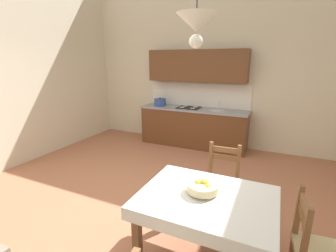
# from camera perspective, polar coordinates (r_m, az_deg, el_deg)

# --- Properties ---
(ground_plane) EXTENTS (6.36, 6.31, 0.10)m
(ground_plane) POSITION_cam_1_polar(r_m,az_deg,el_deg) (3.69, -4.91, -17.88)
(ground_plane) COLOR #AD6B4C
(wall_back) EXTENTS (6.36, 0.12, 4.26)m
(wall_back) POSITION_cam_1_polar(r_m,az_deg,el_deg) (5.81, 9.48, 16.65)
(wall_back) COLOR beige
(wall_back) RESTS_ON ground_plane
(kitchen_cabinetry) EXTENTS (2.48, 0.63, 2.20)m
(kitchen_cabinetry) POSITION_cam_1_polar(r_m,az_deg,el_deg) (5.65, 6.16, 3.82)
(kitchen_cabinetry) COLOR brown
(kitchen_cabinetry) RESTS_ON ground_plane
(dining_table) EXTENTS (1.24, 0.96, 0.75)m
(dining_table) POSITION_cam_1_polar(r_m,az_deg,el_deg) (2.42, 9.02, -18.79)
(dining_table) COLOR brown
(dining_table) RESTS_ON ground_plane
(dining_chair_kitchen_side) EXTENTS (0.44, 0.44, 0.93)m
(dining_chair_kitchen_side) POSITION_cam_1_polar(r_m,az_deg,el_deg) (3.27, 12.51, -12.92)
(dining_chair_kitchen_side) COLOR #D1BC89
(dining_chair_kitchen_side) RESTS_ON ground_plane
(dining_chair_window_side) EXTENTS (0.45, 0.45, 0.93)m
(dining_chair_window_side) POSITION_cam_1_polar(r_m,az_deg,el_deg) (2.56, 31.65, -23.89)
(dining_chair_window_side) COLOR #D1BC89
(dining_chair_window_side) RESTS_ON ground_plane
(fruit_bowl) EXTENTS (0.30, 0.30, 0.12)m
(fruit_bowl) POSITION_cam_1_polar(r_m,az_deg,el_deg) (2.37, 8.21, -14.07)
(fruit_bowl) COLOR beige
(fruit_bowl) RESTS_ON dining_table
(pendant_lamp) EXTENTS (0.32, 0.32, 0.81)m
(pendant_lamp) POSITION_cam_1_polar(r_m,az_deg,el_deg) (2.04, 6.73, 22.86)
(pendant_lamp) COLOR black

